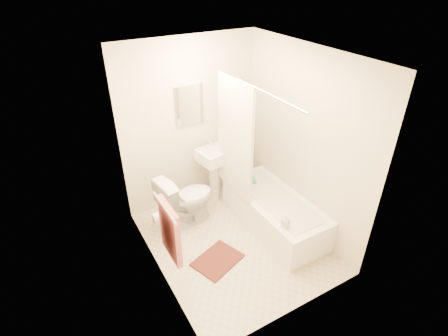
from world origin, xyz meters
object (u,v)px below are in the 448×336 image
bathtub (274,212)px  bath_mat (218,260)px  sink (215,173)px  toilet (186,200)px  soap_bottle (286,221)px

bathtub → bath_mat: (-0.99, -0.20, -0.22)m
bathtub → bath_mat: 1.04m
sink → toilet: bearing=-163.1°
toilet → sink: sink is taller
bath_mat → bathtub: bearing=11.6°
toilet → soap_bottle: bearing=-155.6°
toilet → sink: bearing=-73.2°
toilet → bathtub: toilet is taller
toilet → bathtub: 1.20m
toilet → soap_bottle: size_ratio=4.56×
bathtub → toilet: bearing=147.0°
bathtub → soap_bottle: bearing=-115.4°
toilet → bath_mat: size_ratio=1.39×
bath_mat → soap_bottle: (0.75, -0.31, 0.53)m
sink → bathtub: sink is taller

